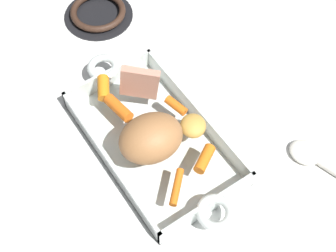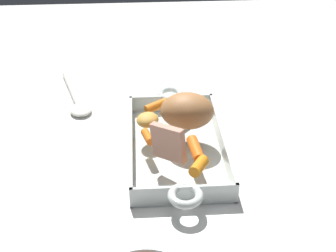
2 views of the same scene
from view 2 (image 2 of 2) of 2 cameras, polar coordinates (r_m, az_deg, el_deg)
The scene contains 11 objects.
ground_plane at distance 1.08m, azimuth 1.04°, elevation -3.10°, with size 2.14×2.14×0.00m, color white.
roasting_dish at distance 1.07m, azimuth 1.05°, elevation -2.38°, with size 0.46×0.21×0.05m.
pork_roast at distance 1.06m, azimuth 2.32°, elevation 1.85°, with size 0.12×0.10×0.08m, color #A87042.
roast_slice_thin at distance 0.96m, azimuth 0.03°, elevation -2.05°, with size 0.02×0.08×0.08m, color tan.
baby_carrot_southwest at distance 1.14m, azimuth -1.44°, elevation 2.44°, with size 0.02×0.02×0.06m, color orange.
baby_carrot_center_right at distance 0.94m, azimuth 3.75°, elevation -4.84°, with size 0.02×0.02×0.05m, color orange.
baby_carrot_center_left at distance 1.03m, azimuth -2.48°, elevation -1.29°, with size 0.02×0.02×0.05m, color orange.
baby_carrot_northeast at distance 0.99m, azimuth 3.33°, elevation -2.76°, with size 0.02×0.02×0.07m, color orange.
baby_carrot_short at distance 1.16m, azimuth 2.16°, elevation 2.83°, with size 0.01×0.01×0.07m, color orange.
potato_golden_large at distance 1.08m, azimuth -2.48°, elevation 0.75°, with size 0.05×0.05×0.03m, color gold.
serving_spoon at distance 1.29m, azimuth -10.98°, elevation 3.09°, with size 0.25×0.11×0.02m.
Camera 2 is at (0.87, -0.08, 0.63)m, focal length 50.60 mm.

